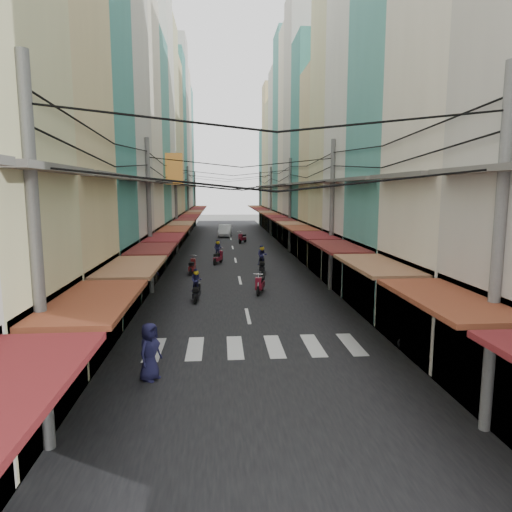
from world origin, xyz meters
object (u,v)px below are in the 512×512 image
white_car (225,236)px  market_umbrella (460,294)px  bicycle (382,312)px  traffic_sign (392,272)px

white_car → market_umbrella: bearing=-76.6°
bicycle → traffic_sign: traffic_sign is taller
white_car → bicycle: 35.12m
market_umbrella → traffic_sign: traffic_sign is taller
white_car → traffic_sign: size_ratio=1.50×
white_car → market_umbrella: size_ratio=1.81×
traffic_sign → white_car: bearing=99.1°
bicycle → market_umbrella: 6.94m
traffic_sign → market_umbrella: bearing=-78.6°
white_car → bicycle: size_ratio=3.33×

